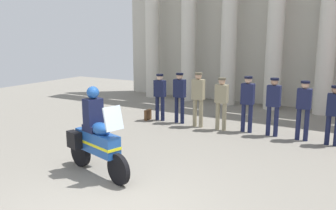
# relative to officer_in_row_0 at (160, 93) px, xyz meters

# --- Properties ---
(ground_plane) EXTENTS (28.00, 28.00, 0.00)m
(ground_plane) POSITION_rel_officer_in_row_0_xyz_m (2.53, -5.91, -0.95)
(ground_plane) COLOR gray
(colonnade_backdrop) EXTENTS (14.55, 1.50, 7.35)m
(colonnade_backdrop) POSITION_rel_officer_in_row_0_xyz_m (2.84, 4.39, 2.96)
(colonnade_backdrop) COLOR beige
(colonnade_backdrop) RESTS_ON ground_plane
(officer_in_row_0) EXTENTS (0.38, 0.24, 1.61)m
(officer_in_row_0) POSITION_rel_officer_in_row_0_xyz_m (0.00, 0.00, 0.00)
(officer_in_row_0) COLOR #141938
(officer_in_row_0) RESTS_ON ground_plane
(officer_in_row_1) EXTENTS (0.38, 0.24, 1.69)m
(officer_in_row_1) POSITION_rel_officer_in_row_0_xyz_m (0.76, 0.01, 0.05)
(officer_in_row_1) COLOR #141938
(officer_in_row_1) RESTS_ON ground_plane
(officer_in_row_2) EXTENTS (0.38, 0.24, 1.76)m
(officer_in_row_2) POSITION_rel_officer_in_row_0_xyz_m (1.51, -0.12, 0.09)
(officer_in_row_2) COLOR gray
(officer_in_row_2) RESTS_ON ground_plane
(officer_in_row_3) EXTENTS (0.38, 0.24, 1.64)m
(officer_in_row_3) POSITION_rel_officer_in_row_0_xyz_m (2.29, -0.12, 0.02)
(officer_in_row_3) COLOR gray
(officer_in_row_3) RESTS_ON ground_plane
(officer_in_row_4) EXTENTS (0.38, 0.24, 1.71)m
(officer_in_row_4) POSITION_rel_officer_in_row_0_xyz_m (3.06, 0.05, 0.06)
(officer_in_row_4) COLOR #191E42
(officer_in_row_4) RESTS_ON ground_plane
(officer_in_row_5) EXTENTS (0.38, 0.24, 1.72)m
(officer_in_row_5) POSITION_rel_officer_in_row_0_xyz_m (3.84, 0.02, 0.06)
(officer_in_row_5) COLOR #191E42
(officer_in_row_5) RESTS_ON ground_plane
(officer_in_row_6) EXTENTS (0.38, 0.24, 1.69)m
(officer_in_row_6) POSITION_rel_officer_in_row_0_xyz_m (4.68, 0.00, 0.05)
(officer_in_row_6) COLOR #191E42
(officer_in_row_6) RESTS_ON ground_plane
(officer_in_row_7) EXTENTS (0.38, 0.24, 1.63)m
(officer_in_row_7) POSITION_rel_officer_in_row_0_xyz_m (5.46, -0.08, 0.01)
(officer_in_row_7) COLOR #141938
(officer_in_row_7) RESTS_ON ground_plane
(motorcycle_with_rider) EXTENTS (2.04, 0.90, 1.90)m
(motorcycle_with_rider) POSITION_rel_officer_in_row_0_xyz_m (1.30, -4.76, -0.16)
(motorcycle_with_rider) COLOR black
(motorcycle_with_rider) RESTS_ON ground_plane
(briefcase_on_ground) EXTENTS (0.10, 0.32, 0.36)m
(briefcase_on_ground) POSITION_rel_officer_in_row_0_xyz_m (-0.40, -0.15, -0.77)
(briefcase_on_ground) COLOR brown
(briefcase_on_ground) RESTS_ON ground_plane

